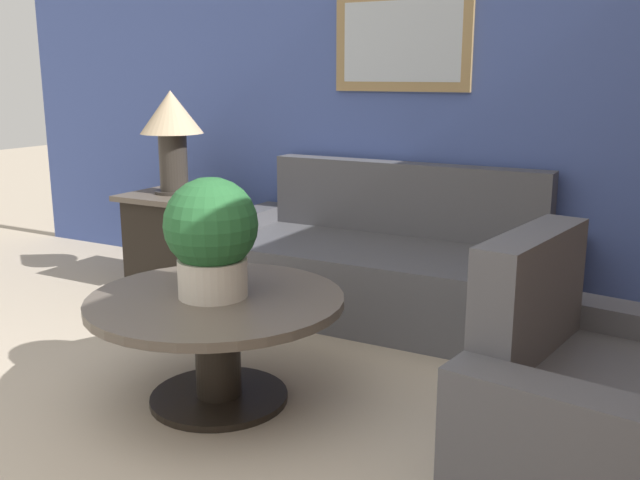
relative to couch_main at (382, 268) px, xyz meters
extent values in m
cube|color=#42569E|center=(-0.12, 0.50, 1.03)|extent=(6.49, 0.06, 2.60)
cube|color=#997A4C|center=(-0.10, 0.45, 1.33)|extent=(0.90, 0.03, 0.61)
cube|color=#B2BCC6|center=(-0.10, 0.44, 1.33)|extent=(0.78, 0.01, 0.49)
cube|color=#4C4C51|center=(0.00, -0.05, -0.06)|extent=(1.80, 0.94, 0.42)
cube|color=#4C4C51|center=(0.00, 0.34, 0.37)|extent=(1.80, 0.16, 0.45)
cube|color=#4C4C51|center=(-0.99, -0.05, -0.01)|extent=(0.18, 0.94, 0.52)
cube|color=#4C4C51|center=(0.99, -0.05, -0.01)|extent=(0.18, 0.94, 0.52)
cube|color=#4C4C51|center=(1.49, -1.34, -0.06)|extent=(0.97, 0.82, 0.42)
cube|color=#4C4C51|center=(1.14, -1.28, 0.37)|extent=(0.26, 0.72, 0.45)
cube|color=#4C4C51|center=(1.43, -1.77, -0.01)|extent=(0.89, 0.30, 0.52)
cylinder|color=black|center=(-0.14, -1.44, -0.26)|extent=(0.60, 0.60, 0.03)
cylinder|color=black|center=(-0.14, -1.44, -0.04)|extent=(0.20, 0.20, 0.41)
cylinder|color=brown|center=(-0.14, -1.44, 0.19)|extent=(1.10, 1.10, 0.04)
cube|color=black|center=(-1.45, -0.15, 0.02)|extent=(0.51, 0.51, 0.60)
cube|color=brown|center=(-1.45, -0.15, 0.34)|extent=(0.60, 0.60, 0.03)
cylinder|color=#2D2823|center=(-1.45, -0.15, 0.37)|extent=(0.26, 0.26, 0.02)
cylinder|color=#2D2823|center=(-1.45, -0.15, 0.57)|extent=(0.19, 0.19, 0.37)
cone|color=tan|center=(-1.45, -0.15, 0.89)|extent=(0.41, 0.41, 0.28)
cylinder|color=beige|center=(-0.15, -1.45, 0.29)|extent=(0.30, 0.30, 0.16)
sphere|color=#235B2D|center=(-0.15, -1.45, 0.52)|extent=(0.40, 0.40, 0.40)
camera|label=1|loc=(1.66, -3.77, 1.14)|focal=40.00mm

